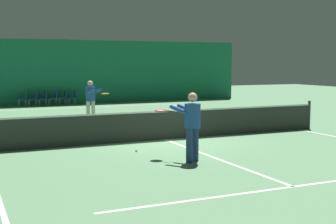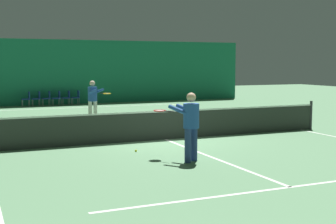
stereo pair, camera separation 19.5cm
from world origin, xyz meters
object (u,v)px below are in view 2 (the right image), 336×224
object	(u,v)px
player_near	(190,122)
courtside_chair_4	(67,97)
courtside_chair_0	(27,98)
courtside_chair_5	(76,96)
player_far	(93,97)
tennis_net	(165,124)
courtside_chair_1	(37,98)
courtside_chair_2	(47,97)
courtside_chair_3	(57,97)
tennis_ball	(136,151)

from	to	relation	value
player_near	courtside_chair_4	distance (m)	17.29
courtside_chair_0	courtside_chair_5	bearing A→B (deg)	90.00
courtside_chair_0	player_far	bearing A→B (deg)	12.60
player_far	courtside_chair_0	world-z (taller)	player_far
player_near	courtside_chair_4	world-z (taller)	player_near
tennis_net	courtside_chair_4	bearing A→B (deg)	91.69
courtside_chair_1	courtside_chair_5	size ratio (longest dim) A/B	1.00
player_near	courtside_chair_1	size ratio (longest dim) A/B	2.09
courtside_chair_2	courtside_chair_3	world-z (taller)	same
player_near	courtside_chair_2	distance (m)	17.30
tennis_net	courtside_chair_0	size ratio (longest dim) A/B	14.29
player_near	courtside_chair_3	xyz separation A→B (m)	(-0.21, 17.28, -0.53)
tennis_net	courtside_chair_4	world-z (taller)	tennis_net
courtside_chair_2	courtside_chair_1	bearing A→B (deg)	-90.00
player_far	courtside_chair_2	xyz separation A→B (m)	(-0.66, 8.08, -0.52)
courtside_chair_3	courtside_chair_5	size ratio (longest dim) A/B	1.00
player_far	courtside_chair_2	bearing A→B (deg)	162.85
tennis_ball	courtside_chair_5	bearing A→B (deg)	83.55
courtside_chair_4	tennis_ball	distance (m)	15.57
courtside_chair_0	courtside_chair_3	xyz separation A→B (m)	(1.71, 0.00, 0.00)
courtside_chair_0	courtside_chair_5	size ratio (longest dim) A/B	1.00
courtside_chair_2	tennis_ball	bearing A→B (deg)	-0.15
courtside_chair_0	courtside_chair_1	distance (m)	0.57
player_far	courtside_chair_4	distance (m)	8.11
player_far	courtside_chair_2	distance (m)	8.12
player_near	tennis_ball	bearing A→B (deg)	-3.29
courtside_chair_0	courtside_chair_1	xyz separation A→B (m)	(0.57, 0.00, 0.00)
courtside_chair_5	tennis_ball	world-z (taller)	courtside_chair_5
player_far	courtside_chair_4	bearing A→B (deg)	154.76
tennis_net	courtside_chair_3	world-z (taller)	tennis_net
courtside_chair_4	courtside_chair_5	xyz separation A→B (m)	(0.57, 0.00, 0.00)
player_far	tennis_net	bearing A→B (deg)	-13.17
courtside_chair_0	tennis_net	bearing A→B (deg)	10.97
player_far	courtside_chair_3	bearing A→B (deg)	158.81
player_far	courtside_chair_4	size ratio (longest dim) A/B	2.06
courtside_chair_1	courtside_chair_3	bearing A→B (deg)	90.00
courtside_chair_4	tennis_ball	bearing A→B (deg)	-4.36
player_near	courtside_chair_2	bearing A→B (deg)	-25.67
player_near	courtside_chair_3	distance (m)	17.29
courtside_chair_3	tennis_net	bearing A→B (deg)	4.04
courtside_chair_5	tennis_ball	bearing A→B (deg)	-6.45
tennis_net	courtside_chair_2	xyz separation A→B (m)	(-1.55, 13.90, -0.03)
player_far	courtside_chair_1	distance (m)	8.19
courtside_chair_3	courtside_chair_1	bearing A→B (deg)	-90.00
courtside_chair_0	courtside_chair_5	xyz separation A→B (m)	(2.86, 0.00, 0.00)
player_far	courtside_chair_5	size ratio (longest dim) A/B	2.06
courtside_chair_2	tennis_ball	world-z (taller)	courtside_chair_2
player_near	courtside_chair_1	distance (m)	17.34
player_far	tennis_ball	xyz separation A→B (m)	(-0.70, -7.44, -0.97)
courtside_chair_4	tennis_ball	xyz separation A→B (m)	(-1.18, -15.52, -0.45)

